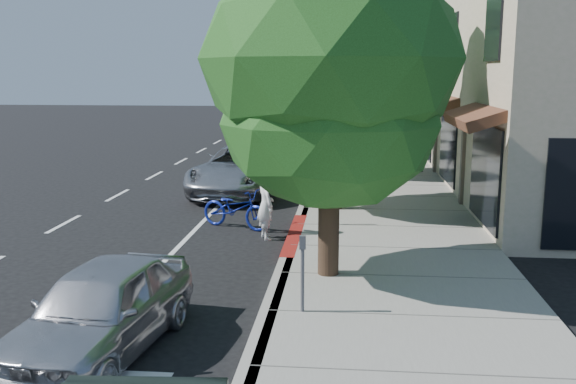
# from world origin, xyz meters

# --- Properties ---
(ground) EXTENTS (120.00, 120.00, 0.00)m
(ground) POSITION_xyz_m (0.00, 0.00, 0.00)
(ground) COLOR black
(ground) RESTS_ON ground
(sidewalk) EXTENTS (4.60, 56.00, 0.15)m
(sidewalk) POSITION_xyz_m (2.30, 8.00, 0.07)
(sidewalk) COLOR gray
(sidewalk) RESTS_ON ground
(curb) EXTENTS (0.30, 56.00, 0.15)m
(curb) POSITION_xyz_m (0.00, 8.00, 0.07)
(curb) COLOR #9E998E
(curb) RESTS_ON ground
(curb_red_segment) EXTENTS (0.32, 4.00, 0.15)m
(curb_red_segment) POSITION_xyz_m (0.00, 1.00, 0.07)
(curb_red_segment) COLOR maroon
(curb_red_segment) RESTS_ON ground
(storefront_building) EXTENTS (10.00, 36.00, 7.00)m
(storefront_building) POSITION_xyz_m (9.60, 18.00, 3.50)
(storefront_building) COLOR beige
(storefront_building) RESTS_ON ground
(street_tree_0) EXTENTS (4.78, 4.78, 6.84)m
(street_tree_0) POSITION_xyz_m (0.90, -2.00, 4.09)
(street_tree_0) COLOR black
(street_tree_0) RESTS_ON ground
(street_tree_1) EXTENTS (5.36, 5.36, 7.77)m
(street_tree_1) POSITION_xyz_m (0.90, 4.00, 4.66)
(street_tree_1) COLOR black
(street_tree_1) RESTS_ON ground
(street_tree_2) EXTENTS (3.90, 3.90, 6.84)m
(street_tree_2) POSITION_xyz_m (0.90, 10.00, 4.28)
(street_tree_2) COLOR black
(street_tree_2) RESTS_ON ground
(street_tree_3) EXTENTS (4.55, 4.55, 7.22)m
(street_tree_3) POSITION_xyz_m (0.90, 16.00, 4.43)
(street_tree_3) COLOR black
(street_tree_3) RESTS_ON ground
(street_tree_4) EXTENTS (4.39, 4.39, 7.78)m
(street_tree_4) POSITION_xyz_m (0.90, 22.00, 4.89)
(street_tree_4) COLOR black
(street_tree_4) RESTS_ON ground
(street_tree_5) EXTENTS (4.98, 4.98, 7.84)m
(street_tree_5) POSITION_xyz_m (0.90, 28.00, 4.80)
(street_tree_5) COLOR black
(street_tree_5) RESTS_ON ground
(cyclist) EXTENTS (0.63, 0.72, 1.67)m
(cyclist) POSITION_xyz_m (-0.70, 1.05, 0.84)
(cyclist) COLOR white
(cyclist) RESTS_ON ground
(bicycle) EXTENTS (2.07, 1.43, 1.03)m
(bicycle) POSITION_xyz_m (-1.60, 2.01, 0.52)
(bicycle) COLOR #17279E
(bicycle) RESTS_ON ground
(silver_suv) EXTENTS (3.28, 5.91, 1.57)m
(silver_suv) POSITION_xyz_m (-2.20, 6.84, 0.78)
(silver_suv) COLOR #ADADB2
(silver_suv) RESTS_ON ground
(dark_sedan) EXTENTS (1.64, 4.17, 1.35)m
(dark_sedan) POSITION_xyz_m (-1.84, 14.50, 0.68)
(dark_sedan) COLOR black
(dark_sedan) RESTS_ON ground
(white_pickup) EXTENTS (2.60, 5.59, 1.58)m
(white_pickup) POSITION_xyz_m (-0.50, 18.83, 0.79)
(white_pickup) COLOR silver
(white_pickup) RESTS_ON ground
(dark_suv_far) EXTENTS (2.77, 5.65, 1.86)m
(dark_suv_far) POSITION_xyz_m (-0.85, 21.50, 0.93)
(dark_suv_far) COLOR black
(dark_suv_far) RESTS_ON ground
(near_car_a) EXTENTS (2.04, 4.04, 1.32)m
(near_car_a) POSITION_xyz_m (-2.20, -5.50, 0.66)
(near_car_a) COLOR silver
(near_car_a) RESTS_ON ground
(pedestrian) EXTENTS (1.00, 0.94, 1.63)m
(pedestrian) POSITION_xyz_m (3.75, 10.94, 0.96)
(pedestrian) COLOR black
(pedestrian) RESTS_ON sidewalk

